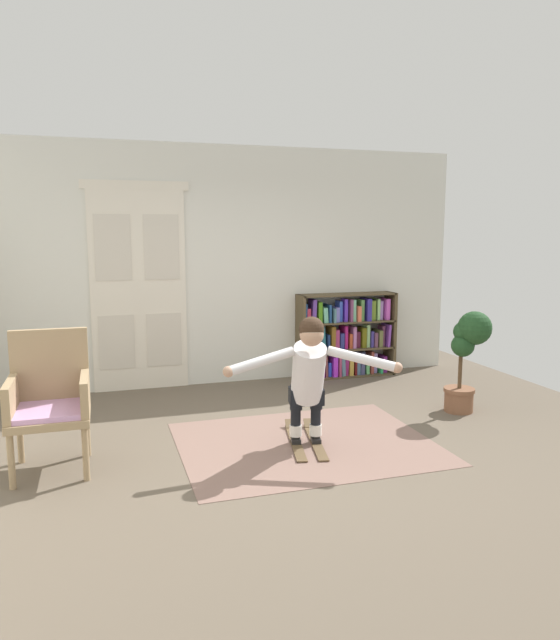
{
  "coord_description": "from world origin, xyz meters",
  "views": [
    {
      "loc": [
        -1.56,
        -4.52,
        1.89
      ],
      "look_at": [
        0.08,
        0.72,
        1.05
      ],
      "focal_mm": 33.06,
      "sensor_mm": 36.0,
      "label": 1
    }
  ],
  "objects_px": {
    "bookshelf": "(346,337)",
    "person_skier": "(309,371)",
    "wicker_chair": "(50,397)",
    "potted_plant": "(467,352)",
    "skis_pair": "(305,440)"
  },
  "relations": [
    {
      "from": "potted_plant",
      "to": "person_skier",
      "type": "xyz_separation_m",
      "value": [
        -1.93,
        -0.51,
        0.06
      ]
    },
    {
      "from": "wicker_chair",
      "to": "person_skier",
      "type": "bearing_deg",
      "value": -7.05
    },
    {
      "from": "wicker_chair",
      "to": "person_skier",
      "type": "distance_m",
      "value": 2.1
    },
    {
      "from": "skis_pair",
      "to": "person_skier",
      "type": "height_order",
      "value": "person_skier"
    },
    {
      "from": "skis_pair",
      "to": "bookshelf",
      "type": "bearing_deg",
      "value": 58.2
    },
    {
      "from": "bookshelf",
      "to": "potted_plant",
      "type": "distance_m",
      "value": 1.91
    },
    {
      "from": "bookshelf",
      "to": "person_skier",
      "type": "distance_m",
      "value": 2.71
    },
    {
      "from": "wicker_chair",
      "to": "person_skier",
      "type": "height_order",
      "value": "person_skier"
    },
    {
      "from": "potted_plant",
      "to": "person_skier",
      "type": "relative_size",
      "value": 0.74
    },
    {
      "from": "bookshelf",
      "to": "potted_plant",
      "type": "height_order",
      "value": "bookshelf"
    },
    {
      "from": "bookshelf",
      "to": "wicker_chair",
      "type": "relative_size",
      "value": 1.19
    },
    {
      "from": "potted_plant",
      "to": "skis_pair",
      "type": "bearing_deg",
      "value": -170.35
    },
    {
      "from": "person_skier",
      "to": "wicker_chair",
      "type": "bearing_deg",
      "value": 172.95
    },
    {
      "from": "bookshelf",
      "to": "person_skier",
      "type": "xyz_separation_m",
      "value": [
        -1.37,
        -2.33,
        0.19
      ]
    },
    {
      "from": "wicker_chair",
      "to": "potted_plant",
      "type": "relative_size",
      "value": 1.02
    }
  ]
}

